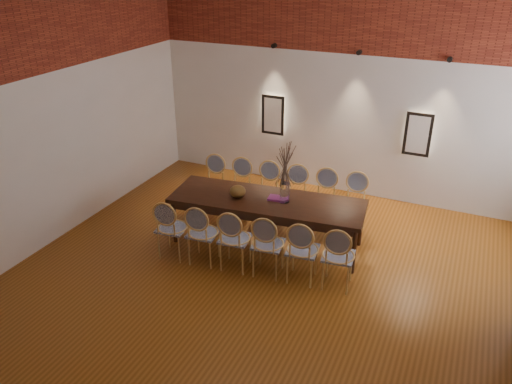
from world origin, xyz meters
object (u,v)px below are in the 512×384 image
at_px(chair_near_e, 303,250).
at_px(chair_near_a, 173,228).
at_px(chair_far_f, 354,206).
at_px(chair_near_d, 268,244).
at_px(chair_far_c, 266,193).
at_px(chair_near_b, 203,233).
at_px(chair_far_b, 239,189).
at_px(dining_table, 267,222).
at_px(chair_far_e, 324,201).
at_px(vase, 285,193).
at_px(chair_far_d, 294,197).
at_px(bowl, 238,191).
at_px(book, 277,198).
at_px(chair_near_f, 338,256).
at_px(chair_far_a, 212,186).
at_px(chair_near_c, 235,238).

bearing_deg(chair_near_e, chair_near_a, -180.00).
bearing_deg(chair_far_f, chair_near_e, 72.13).
xyz_separation_m(chair_near_d, chair_far_c, (-0.64, 1.42, 0.00)).
relative_size(chair_near_b, chair_far_b, 1.00).
distance_m(chair_near_e, chair_far_b, 2.06).
distance_m(dining_table, chair_far_e, 1.03).
distance_m(chair_far_b, chair_far_e, 1.43).
relative_size(dining_table, vase, 9.55).
distance_m(chair_far_c, chair_far_f, 1.43).
bearing_deg(chair_far_d, chair_near_a, 45.95).
relative_size(chair_near_b, bowl, 3.92).
relative_size(chair_near_b, book, 3.62).
bearing_deg(chair_far_b, dining_table, 134.05).
xyz_separation_m(chair_near_a, chair_near_e, (1.90, 0.22, 0.00)).
xyz_separation_m(chair_near_b, book, (0.76, 0.88, 0.30)).
bearing_deg(book, chair_near_b, -130.69).
height_order(dining_table, chair_near_f, chair_near_f).
bearing_deg(chair_far_a, chair_near_c, 122.82).
relative_size(chair_far_e, chair_far_f, 1.00).
distance_m(chair_far_e, book, 0.95).
xyz_separation_m(dining_table, chair_near_b, (-0.63, -0.82, 0.09)).
xyz_separation_m(chair_far_c, chair_far_f, (1.42, 0.16, 0.00)).
bearing_deg(chair_near_b, chair_near_e, 0.00).
xyz_separation_m(chair_near_d, chair_far_a, (-1.59, 1.31, 0.00)).
height_order(dining_table, bowl, bowl).
bearing_deg(chair_near_f, bowl, 157.11).
xyz_separation_m(chair_near_c, chair_far_e, (0.78, 1.58, 0.00)).
distance_m(chair_near_a, chair_far_b, 1.56).
relative_size(chair_near_e, chair_far_f, 1.00).
distance_m(chair_near_b, chair_far_a, 1.56).
height_order(chair_near_b, chair_near_f, same).
relative_size(chair_near_a, bowl, 3.92).
relative_size(bowl, book, 0.92).
xyz_separation_m(chair_far_b, chair_far_d, (0.95, 0.11, 0.00)).
bearing_deg(bowl, chair_far_e, 40.86).
bearing_deg(chair_far_d, chair_far_e, -180.00).
bearing_deg(book, vase, -15.69).
height_order(chair_near_d, chair_far_c, same).
distance_m(chair_near_a, chair_near_d, 1.43).
distance_m(chair_far_a, chair_far_b, 0.48).
relative_size(dining_table, chair_near_f, 3.05).
distance_m(chair_far_c, bowl, 0.90).
height_order(chair_near_a, chair_near_c, same).
xyz_separation_m(chair_near_e, chair_far_b, (-1.59, 1.31, 0.00)).
xyz_separation_m(chair_far_e, vase, (-0.37, -0.79, 0.43)).
relative_size(chair_far_b, chair_far_c, 1.00).
bearing_deg(chair_near_d, chair_far_d, 90.00).
distance_m(chair_near_f, chair_far_c, 2.06).
relative_size(chair_far_a, chair_far_c, 1.00).
height_order(chair_far_b, chair_far_f, same).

